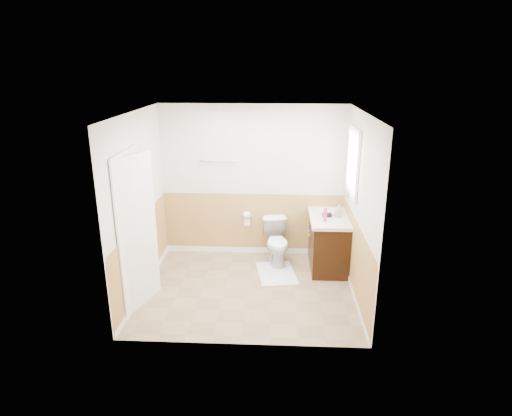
# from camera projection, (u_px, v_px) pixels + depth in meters

# --- Properties ---
(floor) EXTENTS (3.00, 3.00, 0.00)m
(floor) POSITION_uv_depth(u_px,v_px,m) (248.00, 289.00, 6.29)
(floor) COLOR #8C7051
(floor) RESTS_ON ground
(ceiling) EXTENTS (3.00, 3.00, 0.00)m
(ceiling) POSITION_uv_depth(u_px,v_px,m) (247.00, 113.00, 5.50)
(ceiling) COLOR white
(ceiling) RESTS_ON floor
(wall_back) EXTENTS (3.00, 0.00, 3.00)m
(wall_back) POSITION_uv_depth(u_px,v_px,m) (253.00, 182.00, 7.13)
(wall_back) COLOR silver
(wall_back) RESTS_ON floor
(wall_front) EXTENTS (3.00, 0.00, 3.00)m
(wall_front) POSITION_uv_depth(u_px,v_px,m) (239.00, 245.00, 4.66)
(wall_front) COLOR silver
(wall_front) RESTS_ON floor
(wall_left) EXTENTS (0.00, 3.00, 3.00)m
(wall_left) POSITION_uv_depth(u_px,v_px,m) (138.00, 205.00, 5.97)
(wall_left) COLOR silver
(wall_left) RESTS_ON floor
(wall_right) EXTENTS (0.00, 3.00, 3.00)m
(wall_right) POSITION_uv_depth(u_px,v_px,m) (360.00, 208.00, 5.82)
(wall_right) COLOR silver
(wall_right) RESTS_ON floor
(wainscot_back) EXTENTS (3.00, 0.00, 3.00)m
(wainscot_back) POSITION_uv_depth(u_px,v_px,m) (253.00, 225.00, 7.35)
(wainscot_back) COLOR tan
(wainscot_back) RESTS_ON floor
(wainscot_front) EXTENTS (3.00, 0.00, 3.00)m
(wainscot_front) POSITION_uv_depth(u_px,v_px,m) (240.00, 306.00, 4.91)
(wainscot_front) COLOR tan
(wainscot_front) RESTS_ON floor
(wainscot_left) EXTENTS (0.00, 2.60, 2.60)m
(wainscot_left) POSITION_uv_depth(u_px,v_px,m) (144.00, 255.00, 6.20)
(wainscot_left) COLOR tan
(wainscot_left) RESTS_ON floor
(wainscot_right) EXTENTS (0.00, 2.60, 2.60)m
(wainscot_right) POSITION_uv_depth(u_px,v_px,m) (355.00, 260.00, 6.06)
(wainscot_right) COLOR tan
(wainscot_right) RESTS_ON floor
(toilet) EXTENTS (0.50, 0.75, 0.71)m
(toilet) POSITION_uv_depth(u_px,v_px,m) (277.00, 242.00, 7.02)
(toilet) COLOR white
(toilet) RESTS_ON floor
(bath_mat) EXTENTS (0.67, 0.88, 0.02)m
(bath_mat) POSITION_uv_depth(u_px,v_px,m) (276.00, 273.00, 6.74)
(bath_mat) COLOR silver
(bath_mat) RESTS_ON floor
(vanity_cabinet) EXTENTS (0.55, 1.10, 0.80)m
(vanity_cabinet) POSITION_uv_depth(u_px,v_px,m) (328.00, 242.00, 6.92)
(vanity_cabinet) COLOR black
(vanity_cabinet) RESTS_ON floor
(vanity_knob_left) EXTENTS (0.03, 0.03, 0.03)m
(vanity_knob_left) POSITION_uv_depth(u_px,v_px,m) (310.00, 235.00, 6.79)
(vanity_knob_left) COLOR white
(vanity_knob_left) RESTS_ON vanity_cabinet
(vanity_knob_right) EXTENTS (0.03, 0.03, 0.03)m
(vanity_knob_right) POSITION_uv_depth(u_px,v_px,m) (309.00, 230.00, 6.98)
(vanity_knob_right) COLOR silver
(vanity_knob_right) RESTS_ON vanity_cabinet
(countertop) EXTENTS (0.60, 1.15, 0.05)m
(countertop) POSITION_uv_depth(u_px,v_px,m) (329.00, 217.00, 6.78)
(countertop) COLOR white
(countertop) RESTS_ON vanity_cabinet
(sink_basin) EXTENTS (0.36, 0.36, 0.02)m
(sink_basin) POSITION_uv_depth(u_px,v_px,m) (329.00, 211.00, 6.92)
(sink_basin) COLOR white
(sink_basin) RESTS_ON countertop
(faucet) EXTENTS (0.02, 0.02, 0.14)m
(faucet) POSITION_uv_depth(u_px,v_px,m) (340.00, 208.00, 6.89)
(faucet) COLOR silver
(faucet) RESTS_ON countertop
(lotion_bottle) EXTENTS (0.05, 0.05, 0.22)m
(lotion_bottle) POSITION_uv_depth(u_px,v_px,m) (325.00, 215.00, 6.47)
(lotion_bottle) COLOR #DA3871
(lotion_bottle) RESTS_ON countertop
(soap_dispenser) EXTENTS (0.10, 0.11, 0.19)m
(soap_dispenser) POSITION_uv_depth(u_px,v_px,m) (338.00, 211.00, 6.67)
(soap_dispenser) COLOR #99A4AD
(soap_dispenser) RESTS_ON countertop
(hair_dryer_body) EXTENTS (0.14, 0.07, 0.07)m
(hair_dryer_body) POSITION_uv_depth(u_px,v_px,m) (327.00, 215.00, 6.69)
(hair_dryer_body) COLOR black
(hair_dryer_body) RESTS_ON countertop
(hair_dryer_handle) EXTENTS (0.03, 0.03, 0.07)m
(hair_dryer_handle) POSITION_uv_depth(u_px,v_px,m) (325.00, 216.00, 6.72)
(hair_dryer_handle) COLOR black
(hair_dryer_handle) RESTS_ON countertop
(mirror_panel) EXTENTS (0.02, 0.35, 0.90)m
(mirror_panel) POSITION_uv_depth(u_px,v_px,m) (347.00, 168.00, 6.77)
(mirror_panel) COLOR silver
(mirror_panel) RESTS_ON wall_right
(window_frame) EXTENTS (0.04, 0.80, 1.00)m
(window_frame) POSITION_uv_depth(u_px,v_px,m) (353.00, 162.00, 6.23)
(window_frame) COLOR white
(window_frame) RESTS_ON wall_right
(window_glass) EXTENTS (0.01, 0.70, 0.90)m
(window_glass) POSITION_uv_depth(u_px,v_px,m) (354.00, 162.00, 6.22)
(window_glass) COLOR white
(window_glass) RESTS_ON wall_right
(door) EXTENTS (0.29, 0.78, 2.04)m
(door) POSITION_uv_depth(u_px,v_px,m) (137.00, 233.00, 5.61)
(door) COLOR white
(door) RESTS_ON wall_left
(door_frame) EXTENTS (0.02, 0.92, 2.10)m
(door_frame) POSITION_uv_depth(u_px,v_px,m) (131.00, 232.00, 5.61)
(door_frame) COLOR white
(door_frame) RESTS_ON wall_left
(door_knob) EXTENTS (0.06, 0.06, 0.06)m
(door_knob) POSITION_uv_depth(u_px,v_px,m) (149.00, 229.00, 5.94)
(door_knob) COLOR silver
(door_knob) RESTS_ON door
(towel_bar) EXTENTS (0.62, 0.02, 0.02)m
(towel_bar) POSITION_uv_depth(u_px,v_px,m) (219.00, 161.00, 7.00)
(towel_bar) COLOR silver
(towel_bar) RESTS_ON wall_back
(tp_holder_bar) EXTENTS (0.14, 0.02, 0.02)m
(tp_holder_bar) POSITION_uv_depth(u_px,v_px,m) (247.00, 215.00, 7.24)
(tp_holder_bar) COLOR silver
(tp_holder_bar) RESTS_ON wall_back
(tp_roll) EXTENTS (0.10, 0.11, 0.11)m
(tp_roll) POSITION_uv_depth(u_px,v_px,m) (247.00, 215.00, 7.24)
(tp_roll) COLOR white
(tp_roll) RESTS_ON tp_holder_bar
(tp_sheet) EXTENTS (0.10, 0.01, 0.16)m
(tp_sheet) POSITION_uv_depth(u_px,v_px,m) (247.00, 221.00, 7.27)
(tp_sheet) COLOR white
(tp_sheet) RESTS_ON tp_roll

